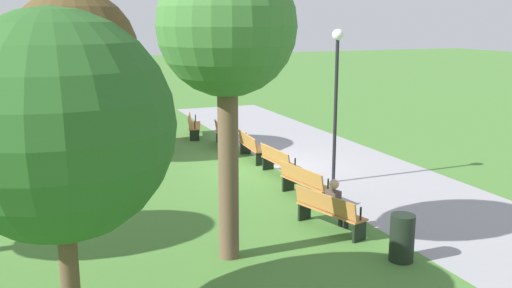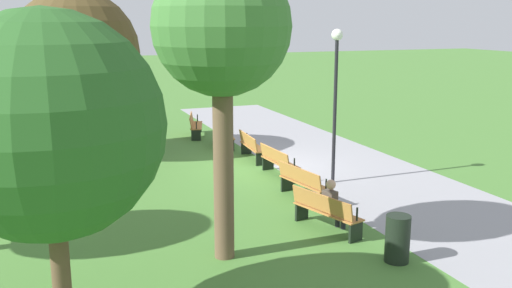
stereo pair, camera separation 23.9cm
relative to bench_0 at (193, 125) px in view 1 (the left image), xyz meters
The scene contains 14 objects.
ground_plane 5.73m from the bench_0, ahead, with size 120.00×120.00×0.00m, color #477A33.
path_paving 6.55m from the bench_0, 30.37° to the left, with size 25.67×4.40×0.01m, color #939399.
bench_0 is the anchor object (origin of this frame).
bench_1 2.28m from the bench_0, 13.17° to the left, with size 1.89×0.78×0.89m.
bench_2 4.56m from the bench_0, ahead, with size 1.86×0.58×0.89m.
bench_3 6.83m from the bench_0, ahead, with size 1.86×0.58×0.89m.
bench_4 9.07m from the bench_0, ahead, with size 1.89×0.78×0.89m.
bench_5 11.28m from the bench_0, ahead, with size 1.89×0.98×0.89m.
person_seated 11.31m from the bench_0, ahead, with size 0.44×0.58×1.20m.
tree_0 5.90m from the bench_0, 64.81° to the right, with size 4.18×4.18×5.67m.
tree_1 12.72m from the bench_0, 12.15° to the right, with size 2.61×2.61×5.84m.
tree_2 15.28m from the bench_0, 22.15° to the right, with size 3.16×3.16×4.83m.
lamp_post 8.55m from the bench_0, 14.44° to the left, with size 0.32×0.32×4.40m.
trash_bin 13.25m from the bench_0, ahead, with size 0.48×0.48×0.95m, color black.
Camera 1 is at (16.15, -6.84, 4.64)m, focal length 39.49 mm.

